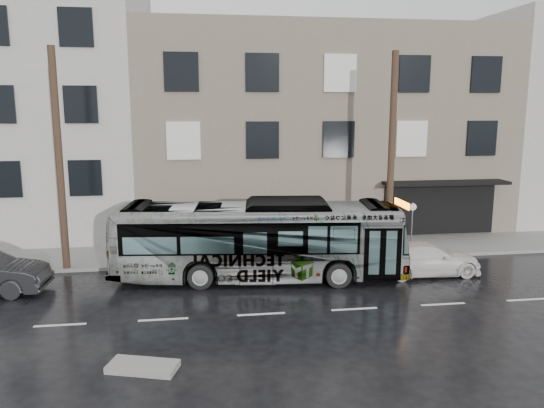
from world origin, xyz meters
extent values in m
plane|color=black|center=(0.00, 0.00, 0.00)|extent=(120.00, 120.00, 0.00)
cube|color=gray|center=(0.00, 4.90, 0.07)|extent=(90.00, 3.60, 0.15)
cube|color=#7A6E5D|center=(5.00, 12.70, 5.50)|extent=(20.00, 12.00, 11.00)
cylinder|color=#493324|center=(6.50, 3.30, 4.65)|extent=(0.30, 0.30, 9.00)
cylinder|color=#493324|center=(-7.50, 3.30, 4.65)|extent=(0.30, 0.30, 9.00)
cylinder|color=slate|center=(7.60, 3.30, 1.35)|extent=(0.06, 0.06, 2.40)
imported|color=#B2B2B2|center=(0.36, 1.18, 1.60)|extent=(11.68, 3.93, 3.19)
imported|color=silver|center=(7.18, 0.83, 0.66)|extent=(4.55, 1.85, 1.32)
cube|color=#9E9B96|center=(-3.53, -5.82, 0.09)|extent=(1.96, 1.30, 0.18)
camera|label=1|loc=(-1.99, -19.04, 6.78)|focal=35.00mm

